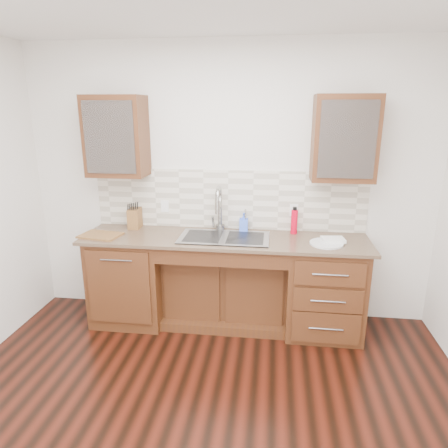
# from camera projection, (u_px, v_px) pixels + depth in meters

# --- Properties ---
(ground) EXTENTS (4.00, 3.50, 0.10)m
(ground) POSITION_uv_depth(u_px,v_px,m) (198.00, 439.00, 2.67)
(ground) COLOR #351008
(wall_back) EXTENTS (4.00, 0.10, 2.70)m
(wall_back) POSITION_uv_depth(u_px,v_px,m) (229.00, 184.00, 3.99)
(wall_back) COLOR white
(wall_back) RESTS_ON ground
(base_cabinet_left) EXTENTS (0.70, 0.62, 0.88)m
(base_cabinet_left) POSITION_uv_depth(u_px,v_px,m) (131.00, 278.00, 4.02)
(base_cabinet_left) COLOR #593014
(base_cabinet_left) RESTS_ON ground
(base_cabinet_center) EXTENTS (1.20, 0.44, 0.70)m
(base_cabinet_center) POSITION_uv_depth(u_px,v_px,m) (226.00, 287.00, 4.02)
(base_cabinet_center) COLOR #593014
(base_cabinet_center) RESTS_ON ground
(base_cabinet_right) EXTENTS (0.70, 0.62, 0.88)m
(base_cabinet_right) POSITION_uv_depth(u_px,v_px,m) (324.00, 288.00, 3.79)
(base_cabinet_right) COLOR #593014
(base_cabinet_right) RESTS_ON ground
(countertop) EXTENTS (2.70, 0.65, 0.03)m
(countertop) POSITION_uv_depth(u_px,v_px,m) (224.00, 239.00, 3.76)
(countertop) COLOR #84705B
(countertop) RESTS_ON base_cabinet_left
(backsplash) EXTENTS (2.70, 0.02, 0.59)m
(backsplash) POSITION_uv_depth(u_px,v_px,m) (228.00, 200.00, 3.98)
(backsplash) COLOR beige
(backsplash) RESTS_ON wall_back
(sink) EXTENTS (0.84, 0.46, 0.19)m
(sink) POSITION_uv_depth(u_px,v_px,m) (224.00, 247.00, 3.77)
(sink) COLOR #9E9EA5
(sink) RESTS_ON countertop
(faucet) EXTENTS (0.04, 0.04, 0.40)m
(faucet) POSITION_uv_depth(u_px,v_px,m) (220.00, 211.00, 3.92)
(faucet) COLOR #999993
(faucet) RESTS_ON countertop
(filter_tap) EXTENTS (0.02, 0.02, 0.24)m
(filter_tap) POSITION_uv_depth(u_px,v_px,m) (245.00, 220.00, 3.92)
(filter_tap) COLOR #999993
(filter_tap) RESTS_ON countertop
(upper_cabinet_left) EXTENTS (0.55, 0.34, 0.75)m
(upper_cabinet_left) POSITION_uv_depth(u_px,v_px,m) (117.00, 136.00, 3.78)
(upper_cabinet_left) COLOR #593014
(upper_cabinet_left) RESTS_ON wall_back
(upper_cabinet_right) EXTENTS (0.55, 0.34, 0.75)m
(upper_cabinet_right) POSITION_uv_depth(u_px,v_px,m) (344.00, 138.00, 3.52)
(upper_cabinet_right) COLOR #593014
(upper_cabinet_right) RESTS_ON wall_back
(outlet_left) EXTENTS (0.08, 0.01, 0.12)m
(outlet_left) POSITION_uv_depth(u_px,v_px,m) (165.00, 206.00, 4.07)
(outlet_left) COLOR white
(outlet_left) RESTS_ON backsplash
(outlet_right) EXTENTS (0.08, 0.01, 0.12)m
(outlet_right) POSITION_uv_depth(u_px,v_px,m) (294.00, 210.00, 3.91)
(outlet_right) COLOR white
(outlet_right) RESTS_ON backsplash
(soap_bottle) EXTENTS (0.09, 0.09, 0.18)m
(soap_bottle) POSITION_uv_depth(u_px,v_px,m) (244.00, 222.00, 3.93)
(soap_bottle) COLOR #446DF5
(soap_bottle) RESTS_ON countertop
(water_bottle) EXTENTS (0.07, 0.07, 0.24)m
(water_bottle) POSITION_uv_depth(u_px,v_px,m) (294.00, 222.00, 3.85)
(water_bottle) COLOR red
(water_bottle) RESTS_ON countertop
(plate) EXTENTS (0.38, 0.38, 0.02)m
(plate) POSITION_uv_depth(u_px,v_px,m) (326.00, 243.00, 3.57)
(plate) COLOR silver
(plate) RESTS_ON countertop
(dish_towel) EXTENTS (0.22, 0.17, 0.03)m
(dish_towel) POSITION_uv_depth(u_px,v_px,m) (333.00, 240.00, 3.60)
(dish_towel) COLOR white
(dish_towel) RESTS_ON plate
(knife_block) EXTENTS (0.12, 0.19, 0.20)m
(knife_block) POSITION_uv_depth(u_px,v_px,m) (135.00, 218.00, 4.04)
(knife_block) COLOR olive
(knife_block) RESTS_ON countertop
(cutting_board) EXTENTS (0.41, 0.32, 0.02)m
(cutting_board) POSITION_uv_depth(u_px,v_px,m) (100.00, 235.00, 3.80)
(cutting_board) COLOR brown
(cutting_board) RESTS_ON countertop
(cup_left_a) EXTENTS (0.11, 0.11, 0.09)m
(cup_left_a) POSITION_uv_depth(u_px,v_px,m) (104.00, 142.00, 3.81)
(cup_left_a) COLOR white
(cup_left_a) RESTS_ON upper_cabinet_left
(cup_left_b) EXTENTS (0.11, 0.11, 0.09)m
(cup_left_b) POSITION_uv_depth(u_px,v_px,m) (122.00, 142.00, 3.79)
(cup_left_b) COLOR silver
(cup_left_b) RESTS_ON upper_cabinet_left
(cup_right_a) EXTENTS (0.12, 0.12, 0.09)m
(cup_right_a) POSITION_uv_depth(u_px,v_px,m) (329.00, 144.00, 3.55)
(cup_right_a) COLOR white
(cup_right_a) RESTS_ON upper_cabinet_right
(cup_right_b) EXTENTS (0.10, 0.10, 0.08)m
(cup_right_b) POSITION_uv_depth(u_px,v_px,m) (359.00, 145.00, 3.52)
(cup_right_b) COLOR silver
(cup_right_b) RESTS_ON upper_cabinet_right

